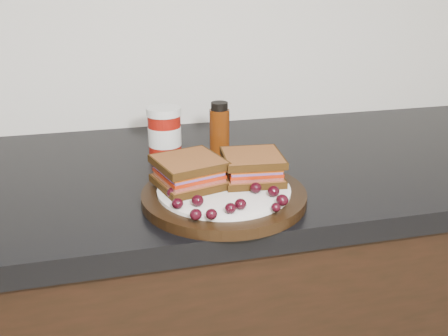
# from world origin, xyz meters

# --- Properties ---
(countertop) EXTENTS (3.98, 0.60, 0.04)m
(countertop) POSITION_xyz_m (0.00, 1.70, 0.88)
(countertop) COLOR black
(countertop) RESTS_ON base_cabinets
(plate) EXTENTS (0.28, 0.28, 0.02)m
(plate) POSITION_xyz_m (0.27, 1.53, 0.91)
(plate) COLOR black
(plate) RESTS_ON countertop
(sandwich_left) EXTENTS (0.13, 0.13, 0.05)m
(sandwich_left) POSITION_xyz_m (0.21, 1.55, 0.95)
(sandwich_left) COLOR brown
(sandwich_left) RESTS_ON plate
(sandwich_right) EXTENTS (0.11, 0.11, 0.05)m
(sandwich_right) POSITION_xyz_m (0.33, 1.55, 0.95)
(sandwich_right) COLOR brown
(sandwich_right) RESTS_ON plate
(grape_0) EXTENTS (0.02, 0.02, 0.02)m
(grape_0) POSITION_xyz_m (0.18, 1.47, 0.93)
(grape_0) COLOR black
(grape_0) RESTS_ON plate
(grape_1) EXTENTS (0.02, 0.02, 0.02)m
(grape_1) POSITION_xyz_m (0.21, 1.47, 0.93)
(grape_1) COLOR black
(grape_1) RESTS_ON plate
(grape_2) EXTENTS (0.02, 0.02, 0.02)m
(grape_2) POSITION_xyz_m (0.20, 1.42, 0.93)
(grape_2) COLOR black
(grape_2) RESTS_ON plate
(grape_3) EXTENTS (0.02, 0.02, 0.02)m
(grape_3) POSITION_xyz_m (0.22, 1.42, 0.93)
(grape_3) COLOR black
(grape_3) RESTS_ON plate
(grape_4) EXTENTS (0.02, 0.02, 0.02)m
(grape_4) POSITION_xyz_m (0.25, 1.43, 0.93)
(grape_4) COLOR black
(grape_4) RESTS_ON plate
(grape_5) EXTENTS (0.02, 0.02, 0.02)m
(grape_5) POSITION_xyz_m (0.27, 1.44, 0.93)
(grape_5) COLOR black
(grape_5) RESTS_ON plate
(grape_6) EXTENTS (0.02, 0.02, 0.01)m
(grape_6) POSITION_xyz_m (0.32, 1.42, 0.93)
(grape_6) COLOR black
(grape_6) RESTS_ON plate
(grape_7) EXTENTS (0.02, 0.02, 0.02)m
(grape_7) POSITION_xyz_m (0.34, 1.44, 0.93)
(grape_7) COLOR black
(grape_7) RESTS_ON plate
(grape_8) EXTENTS (0.02, 0.02, 0.02)m
(grape_8) POSITION_xyz_m (0.34, 1.47, 0.93)
(grape_8) COLOR black
(grape_8) RESTS_ON plate
(grape_9) EXTENTS (0.02, 0.02, 0.02)m
(grape_9) POSITION_xyz_m (0.31, 1.50, 0.93)
(grape_9) COLOR black
(grape_9) RESTS_ON plate
(grape_10) EXTENTS (0.02, 0.02, 0.02)m
(grape_10) POSITION_xyz_m (0.35, 1.52, 0.93)
(grape_10) COLOR black
(grape_10) RESTS_ON plate
(grape_11) EXTENTS (0.02, 0.02, 0.02)m
(grape_11) POSITION_xyz_m (0.33, 1.54, 0.93)
(grape_11) COLOR black
(grape_11) RESTS_ON plate
(grape_12) EXTENTS (0.02, 0.02, 0.02)m
(grape_12) POSITION_xyz_m (0.34, 1.56, 0.93)
(grape_12) COLOR black
(grape_12) RESTS_ON plate
(grape_13) EXTENTS (0.02, 0.02, 0.02)m
(grape_13) POSITION_xyz_m (0.21, 1.59, 0.93)
(grape_13) COLOR black
(grape_13) RESTS_ON plate
(grape_14) EXTENTS (0.02, 0.02, 0.02)m
(grape_14) POSITION_xyz_m (0.20, 1.57, 0.93)
(grape_14) COLOR black
(grape_14) RESTS_ON plate
(grape_15) EXTENTS (0.02, 0.02, 0.02)m
(grape_15) POSITION_xyz_m (0.20, 1.54, 0.93)
(grape_15) COLOR black
(grape_15) RESTS_ON plate
(grape_16) EXTENTS (0.02, 0.02, 0.02)m
(grape_16) POSITION_xyz_m (0.18, 1.51, 0.93)
(grape_16) COLOR black
(grape_16) RESTS_ON plate
(grape_17) EXTENTS (0.02, 0.02, 0.02)m
(grape_17) POSITION_xyz_m (0.22, 1.57, 0.93)
(grape_17) COLOR black
(grape_17) RESTS_ON plate
(grape_18) EXTENTS (0.02, 0.02, 0.02)m
(grape_18) POSITION_xyz_m (0.19, 1.55, 0.93)
(grape_18) COLOR black
(grape_18) RESTS_ON plate
(grape_19) EXTENTS (0.02, 0.02, 0.02)m
(grape_19) POSITION_xyz_m (0.19, 1.54, 0.93)
(grape_19) COLOR black
(grape_19) RESTS_ON plate
(condiment_jar) EXTENTS (0.09, 0.09, 0.11)m
(condiment_jar) POSITION_xyz_m (0.20, 1.77, 0.95)
(condiment_jar) COLOR maroon
(condiment_jar) RESTS_ON countertop
(oil_bottle) EXTENTS (0.04, 0.04, 0.12)m
(oil_bottle) POSITION_xyz_m (0.31, 1.75, 0.96)
(oil_bottle) COLOR #522108
(oil_bottle) RESTS_ON countertop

